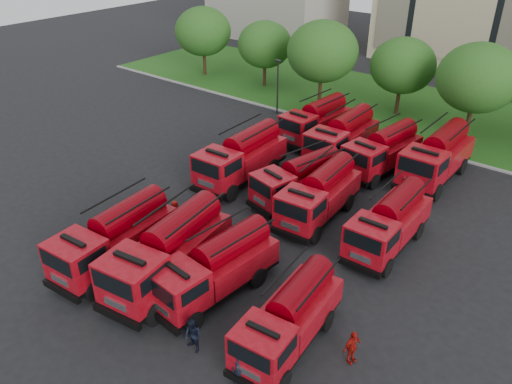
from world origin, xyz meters
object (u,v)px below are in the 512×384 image
Objects in this scene: fire_truck_3 at (289,317)px; firefighter_3 at (294,344)px; fire_truck_2 at (216,267)px; firefighter_4 at (176,223)px; fire_truck_9 at (342,137)px; fire_truck_11 at (437,156)px; fire_truck_0 at (115,237)px; fire_truck_1 at (169,251)px; firefighter_2 at (350,361)px; fire_truck_5 at (299,179)px; fire_truck_10 at (383,151)px; fire_truck_7 at (389,222)px; fire_truck_8 at (316,120)px; firefighter_5 at (370,248)px; fire_truck_4 at (242,157)px; fire_truck_6 at (320,194)px; firefighter_1 at (194,350)px.

firefighter_3 is at bearing 1.82° from fire_truck_3.
firefighter_4 is at bearing 158.25° from fire_truck_2.
firefighter_3 is 11.96m from firefighter_4.
fire_truck_9 is 0.97× the size of fire_truck_11.
fire_truck_9 is (2.79, 19.30, 0.06)m from fire_truck_0.
fire_truck_1 reaches higher than fire_truck_3.
firefighter_2 is 2.58m from firefighter_3.
fire_truck_5 reaches higher than firefighter_4.
fire_truck_10 is at bearing 72.52° from fire_truck_1.
fire_truck_7 is (7.49, 9.85, -0.21)m from fire_truck_1.
fire_truck_3 is at bearing 0.89° from fire_truck_0.
fire_truck_11 reaches higher than fire_truck_8.
fire_truck_11 is 5.13× the size of firefighter_5.
firefighter_3 is (4.68, -18.03, -1.67)m from fire_truck_10.
fire_truck_4 is 1.11× the size of fire_truck_5.
fire_truck_6 is 8.29m from fire_truck_10.
firefighter_3 is at bearing -43.96° from fire_truck_4.
fire_truck_0 is 4.55× the size of firefighter_2.
firefighter_4 is (-8.13, 6.65, 0.00)m from firefighter_1.
fire_truck_0 reaches higher than fire_truck_7.
fire_truck_4 reaches higher than fire_truck_3.
fire_truck_0 is 1.06× the size of fire_truck_5.
fire_truck_4 is 1.03× the size of fire_truck_9.
fire_truck_10 is (-4.41, 18.06, 0.15)m from fire_truck_3.
fire_truck_10 is 10.20m from firefighter_5.
firefighter_1 is at bearing 140.24° from firefighter_2.
fire_truck_7 reaches higher than firefighter_2.
fire_truck_8 is at bearing 93.06° from fire_truck_1.
firefighter_4 is 11.84m from firefighter_5.
fire_truck_1 is 7.83m from firefighter_3.
fire_truck_10 reaches higher than firefighter_1.
fire_truck_6 is 0.96× the size of fire_truck_9.
fire_truck_8 reaches higher than firefighter_2.
fire_truck_4 is 1.06× the size of fire_truck_10.
fire_truck_2 is at bearing -101.53° from fire_truck_11.
fire_truck_9 reaches higher than fire_truck_2.
fire_truck_7 is (0.15, 9.58, 0.11)m from fire_truck_3.
fire_truck_7 is at bearing -108.52° from firefighter_5.
fire_truck_6 is 4.57m from firefighter_5.
fire_truck_9 is at bearing -31.91° from firefighter_5.
fire_truck_3 is at bearing -6.32° from fire_truck_1.
fire_truck_10 reaches higher than fire_truck_7.
fire_truck_9 is at bearing -73.45° from firefighter_3.
fire_truck_4 is (-6.85, 10.13, 0.18)m from fire_truck_2.
fire_truck_8 is 16.48m from firefighter_4.
fire_truck_0 is 1.06× the size of fire_truck_2.
fire_truck_3 is 3.89× the size of firefighter_1.
fire_truck_7 is 9.76m from fire_truck_11.
firefighter_5 is at bearing -87.59° from fire_truck_11.
fire_truck_5 reaches higher than firefighter_3.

